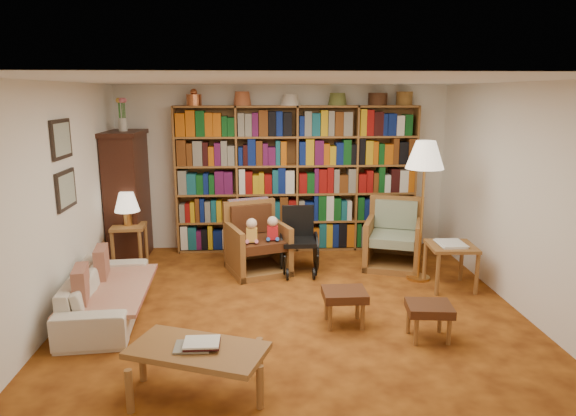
{
  "coord_description": "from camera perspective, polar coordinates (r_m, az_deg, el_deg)",
  "views": [
    {
      "loc": [
        -0.38,
        -5.33,
        2.39
      ],
      "look_at": [
        -0.03,
        0.6,
        1.05
      ],
      "focal_mm": 32.0,
      "sensor_mm": 36.0,
      "label": 1
    }
  ],
  "objects": [
    {
      "name": "wall_front",
      "position": [
        3.07,
        4.07,
        -9.03
      ],
      "size": [
        5.0,
        0.0,
        5.0
      ],
      "primitive_type": "plane",
      "rotation": [
        -1.57,
        0.0,
        0.0
      ],
      "color": "white",
      "rests_on": "floor"
    },
    {
      "name": "cushion_right",
      "position": [
        5.64,
        -21.97,
        -8.34
      ],
      "size": [
        0.2,
        0.41,
        0.4
      ],
      "primitive_type": "cube",
      "rotation": [
        0.0,
        0.0,
        0.19
      ],
      "color": "maroon",
      "rests_on": "sofa"
    },
    {
      "name": "footstool_b",
      "position": [
        5.31,
        15.42,
        -10.94
      ],
      "size": [
        0.47,
        0.41,
        0.37
      ],
      "color": "#4F2815",
      "rests_on": "floor"
    },
    {
      "name": "armchair_sage",
      "position": [
        7.37,
        11.41,
        -3.49
      ],
      "size": [
        1.01,
        1.01,
        0.94
      ],
      "color": "brown",
      "rests_on": "floor"
    },
    {
      "name": "cushion_left",
      "position": [
        6.26,
        -19.98,
        -6.08
      ],
      "size": [
        0.18,
        0.41,
        0.39
      ],
      "primitive_type": "cube",
      "rotation": [
        0.0,
        0.0,
        0.16
      ],
      "color": "maroon",
      "rests_on": "sofa"
    },
    {
      "name": "coffee_table",
      "position": [
        4.31,
        -10.01,
        -15.58
      ],
      "size": [
        1.2,
        0.88,
        0.46
      ],
      "color": "brown",
      "rests_on": "floor"
    },
    {
      "name": "bookshelf",
      "position": [
        7.77,
        0.98,
        3.72
      ],
      "size": [
        3.6,
        0.3,
        2.42
      ],
      "color": "brown",
      "rests_on": "floor"
    },
    {
      "name": "armchair_leather",
      "position": [
        7.03,
        -3.38,
        -3.82
      ],
      "size": [
        0.99,
        0.99,
        0.95
      ],
      "color": "brown",
      "rests_on": "floor"
    },
    {
      "name": "sofa",
      "position": [
        5.98,
        -19.57,
        -8.94
      ],
      "size": [
        1.8,
        0.82,
        0.51
      ],
      "primitive_type": "imported",
      "rotation": [
        0.0,
        0.0,
        1.65
      ],
      "color": "beige",
      "rests_on": "floor"
    },
    {
      "name": "sofa_throw",
      "position": [
        5.95,
        -19.13,
        -8.55
      ],
      "size": [
        0.88,
        1.54,
        0.04
      ],
      "primitive_type": "cube",
      "rotation": [
        0.0,
        0.0,
        0.05
      ],
      "color": "beige",
      "rests_on": "sofa"
    },
    {
      "name": "floor_lamp",
      "position": [
        6.63,
        14.97,
        5.1
      ],
      "size": [
        0.48,
        0.48,
        1.8
      ],
      "color": "#BB843C",
      "rests_on": "floor"
    },
    {
      "name": "side_table_lamp",
      "position": [
        7.32,
        -17.24,
        -3.03
      ],
      "size": [
        0.47,
        0.47,
        0.63
      ],
      "color": "brown",
      "rests_on": "floor"
    },
    {
      "name": "side_table_papers",
      "position": [
        6.66,
        17.68,
        -4.6
      ],
      "size": [
        0.59,
        0.59,
        0.59
      ],
      "color": "brown",
      "rests_on": "floor"
    },
    {
      "name": "framed_pictures",
      "position": [
        6.05,
        -23.66,
        4.43
      ],
      "size": [
        0.03,
        0.52,
        0.97
      ],
      "color": "black",
      "rests_on": "wall_left"
    },
    {
      "name": "wheelchair",
      "position": [
        6.97,
        1.18,
        -3.82
      ],
      "size": [
        0.51,
        0.71,
        0.89
      ],
      "color": "black",
      "rests_on": "floor"
    },
    {
      "name": "wall_right",
      "position": [
        6.16,
        24.6,
        0.93
      ],
      "size": [
        0.0,
        5.0,
        5.0
      ],
      "primitive_type": "plane",
      "rotation": [
        1.57,
        0.0,
        -1.57
      ],
      "color": "white",
      "rests_on": "floor"
    },
    {
      "name": "wall_back",
      "position": [
        7.92,
        -0.56,
        4.47
      ],
      "size": [
        5.0,
        0.0,
        5.0
      ],
      "primitive_type": "plane",
      "rotation": [
        1.57,
        0.0,
        0.0
      ],
      "color": "white",
      "rests_on": "floor"
    },
    {
      "name": "curio_cabinet",
      "position": [
        7.7,
        -17.38,
        1.41
      ],
      "size": [
        0.5,
        0.95,
        2.4
      ],
      "color": "#33160E",
      "rests_on": "floor"
    },
    {
      "name": "floor",
      "position": [
        5.85,
        0.69,
        -11.35
      ],
      "size": [
        5.0,
        5.0,
        0.0
      ],
      "primitive_type": "plane",
      "color": "#B05E1B",
      "rests_on": "ground"
    },
    {
      "name": "ceiling",
      "position": [
        5.34,
        0.76,
        13.94
      ],
      "size": [
        5.0,
        5.0,
        0.0
      ],
      "primitive_type": "plane",
      "rotation": [
        3.14,
        0.0,
        0.0
      ],
      "color": "white",
      "rests_on": "wall_back"
    },
    {
      "name": "wall_left",
      "position": [
        5.85,
        -24.53,
        0.35
      ],
      "size": [
        0.0,
        5.0,
        5.0
      ],
      "primitive_type": "plane",
      "rotation": [
        1.57,
        0.0,
        1.57
      ],
      "color": "white",
      "rests_on": "floor"
    },
    {
      "name": "table_lamp",
      "position": [
        7.21,
        -17.48,
        0.53
      ],
      "size": [
        0.34,
        0.34,
        0.46
      ],
      "color": "#BB843C",
      "rests_on": "side_table_lamp"
    },
    {
      "name": "footstool_a",
      "position": [
        5.45,
        6.3,
        -9.77
      ],
      "size": [
        0.45,
        0.38,
        0.38
      ],
      "color": "#4F2815",
      "rests_on": "floor"
    }
  ]
}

